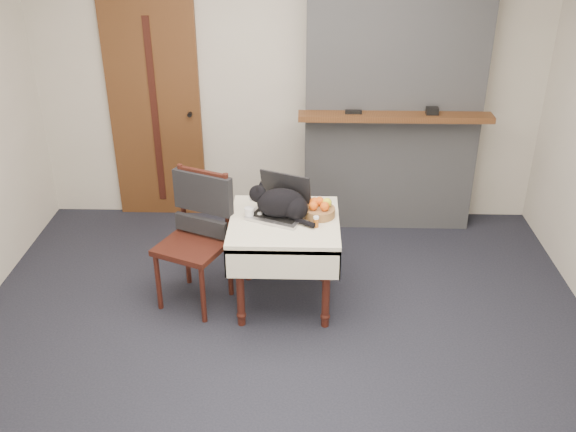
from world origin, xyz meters
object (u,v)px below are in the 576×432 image
object	(u,v)px
laptop	(280,205)
chair	(199,220)
side_table	(284,233)
cat	(282,204)
door	(155,112)
pill_bottle	(316,222)
cream_jar	(249,213)
fruit_basket	(320,209)

from	to	relation	value
laptop	chair	distance (m)	0.61
side_table	cat	world-z (taller)	cat
door	pill_bottle	world-z (taller)	door
side_table	cat	distance (m)	0.22
cream_jar	side_table	bearing A→B (deg)	-4.54
door	fruit_basket	bearing A→B (deg)	-43.83
laptop	cream_jar	bearing A→B (deg)	-138.81
door	pill_bottle	bearing A→B (deg)	-47.63
cream_jar	fruit_basket	distance (m)	0.50
cream_jar	pill_bottle	xyz separation A→B (m)	(0.48, -0.12, 0.00)
laptop	chair	xyz separation A→B (m)	(-0.60, -0.02, -0.12)
door	laptop	xyz separation A→B (m)	(1.18, -1.38, -0.23)
fruit_basket	door	bearing A→B (deg)	136.17
door	cream_jar	size ratio (longest dim) A/B	25.05
side_table	cream_jar	size ratio (longest dim) A/B	9.77
cat	chair	distance (m)	0.64
cat	pill_bottle	distance (m)	0.28
laptop	fruit_basket	distance (m)	0.28
cat	chair	world-z (taller)	chair
chair	fruit_basket	bearing A→B (deg)	23.32
laptop	door	bearing A→B (deg)	153.51
laptop	cat	distance (m)	0.07
cat	cream_jar	size ratio (longest dim) A/B	6.12
chair	pill_bottle	bearing A→B (deg)	12.04
door	fruit_basket	distance (m)	2.04
side_table	pill_bottle	bearing A→B (deg)	-24.54
cream_jar	pill_bottle	bearing A→B (deg)	-14.44
laptop	cat	size ratio (longest dim) A/B	1.00
pill_bottle	side_table	bearing A→B (deg)	155.46
door	cat	size ratio (longest dim) A/B	4.09
side_table	cat	size ratio (longest dim) A/B	1.60
fruit_basket	side_table	bearing A→B (deg)	-164.88
laptop	pill_bottle	bearing A→B (deg)	-14.40
fruit_basket	chair	xyz separation A→B (m)	(-0.88, 0.01, -0.10)
cat	side_table	bearing A→B (deg)	-52.11
door	cat	distance (m)	1.88
cat	laptop	bearing A→B (deg)	120.18
pill_bottle	fruit_basket	distance (m)	0.17
side_table	cream_jar	distance (m)	0.29
cat	fruit_basket	world-z (taller)	cat
side_table	laptop	bearing A→B (deg)	108.57
laptop	cream_jar	xyz separation A→B (m)	(-0.22, -0.07, -0.03)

